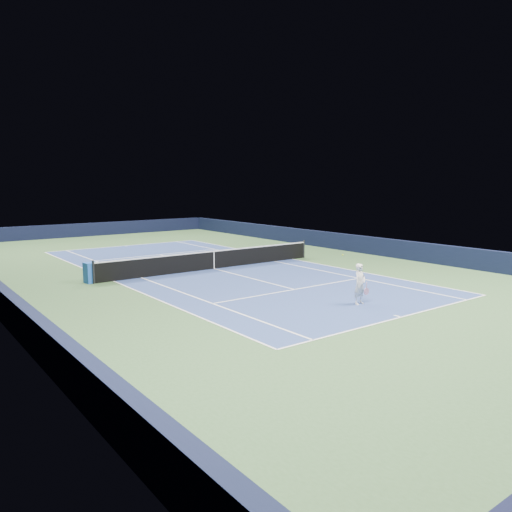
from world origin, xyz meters
TOP-DOWN VIEW (x-y plane):
  - ground at (0.00, 0.00)m, footprint 40.00×40.00m
  - wall_far at (0.00, 19.82)m, footprint 22.00×0.35m
  - wall_right at (10.82, 0.00)m, footprint 0.35×40.00m
  - court_surface at (0.00, 0.00)m, footprint 10.97×23.77m
  - baseline_far at (0.00, 11.88)m, footprint 10.97×0.08m
  - baseline_near at (0.00, -11.88)m, footprint 10.97×0.08m
  - sideline_doubles_right at (5.49, 0.00)m, footprint 0.08×23.77m
  - sideline_doubles_left at (-5.49, 0.00)m, footprint 0.08×23.77m
  - sideline_singles_right at (4.12, 0.00)m, footprint 0.08×23.77m
  - sideline_singles_left at (-4.12, 0.00)m, footprint 0.08×23.77m
  - service_line_far at (0.00, 6.40)m, footprint 8.23×0.08m
  - service_line_near at (0.00, -6.40)m, footprint 8.23×0.08m
  - center_service_line at (0.00, 0.00)m, footprint 0.08×12.80m
  - center_mark_far at (0.00, 11.73)m, footprint 0.08×0.30m
  - center_mark_near at (0.00, -11.73)m, footprint 0.08×0.30m
  - tennis_net at (0.00, 0.00)m, footprint 12.90×0.10m
  - sponsor_cube at (-6.40, 0.30)m, footprint 0.65×0.58m
  - tennis_player at (0.26, -9.79)m, footprint 0.76×1.25m

SIDE VIEW (x-z plane):
  - ground at x=0.00m, z-range 0.00..0.00m
  - court_surface at x=0.00m, z-range 0.00..0.01m
  - baseline_far at x=0.00m, z-range 0.01..0.01m
  - baseline_near at x=0.00m, z-range 0.01..0.01m
  - sideline_doubles_right at x=5.49m, z-range 0.01..0.01m
  - sideline_doubles_left at x=-5.49m, z-range 0.01..0.01m
  - sideline_singles_right at x=4.12m, z-range 0.01..0.01m
  - sideline_singles_left at x=-4.12m, z-range 0.01..0.01m
  - service_line_far at x=0.00m, z-range 0.01..0.01m
  - service_line_near at x=0.00m, z-range 0.01..0.01m
  - center_service_line at x=0.00m, z-range 0.01..0.01m
  - center_mark_far at x=0.00m, z-range 0.01..0.01m
  - center_mark_near at x=0.00m, z-range 0.01..0.01m
  - sponsor_cube at x=-6.40m, z-range 0.00..0.93m
  - tennis_net at x=0.00m, z-range -0.03..1.04m
  - wall_far at x=0.00m, z-range 0.00..1.10m
  - wall_right at x=10.82m, z-range 0.00..1.10m
  - tennis_player at x=0.26m, z-range -0.12..1.66m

